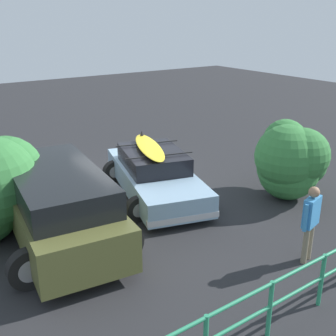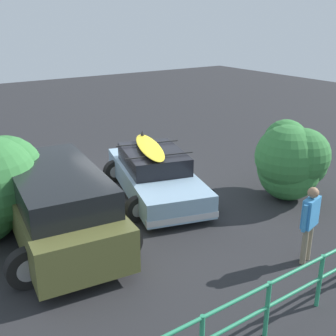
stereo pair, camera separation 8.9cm
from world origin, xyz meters
name	(u,v)px [view 1 (the left image)]	position (x,y,z in m)	size (l,w,h in m)	color
ground_plane	(130,190)	(0.00, 0.00, -0.01)	(44.00, 44.00, 0.02)	#28282B
sedan_car	(155,174)	(-0.39, 0.67, 0.58)	(2.99, 4.62, 1.48)	#8CADC6
suv_car	(58,205)	(2.63, 1.69, 0.86)	(2.86, 4.63, 1.65)	brown
person_bystander	(311,217)	(-1.08, 5.11, 0.95)	(0.59, 0.29, 1.58)	gray
railing_fence	(298,286)	(0.47, 6.13, 0.63)	(8.80, 0.26, 0.96)	#2D9366
bush_near_left	(290,160)	(-3.20, 2.81, 1.03)	(2.06, 2.18, 2.02)	#4C3828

